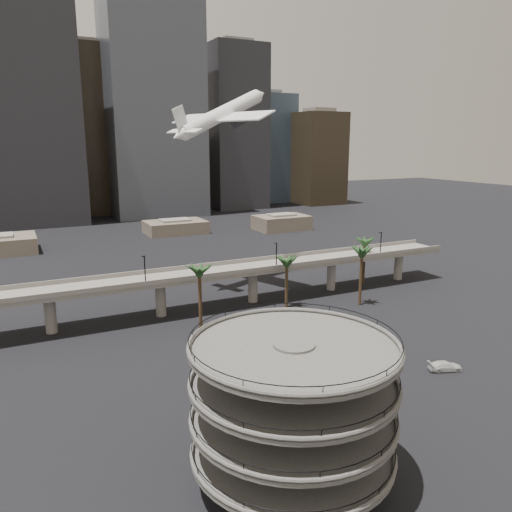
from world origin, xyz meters
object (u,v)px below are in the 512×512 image
overpass (208,277)px  car_b (295,357)px  parking_ramp (293,400)px  car_a (337,375)px  airborne_jet (222,114)px  car_c (445,366)px

overpass → car_b: overpass is taller
parking_ramp → car_a: bearing=43.7°
overpass → airborne_jet: 41.05m
parking_ramp → car_c: 39.49m
car_b → parking_ramp: bearing=118.7°
overpass → car_c: size_ratio=23.95×
parking_ramp → airborne_jet: bearing=72.5°
car_c → car_b: bearing=76.1°
airborne_jet → car_b: (-7.97, -49.65, -42.33)m
overpass → car_a: overpass is taller
airborne_jet → car_c: 77.25m
airborne_jet → car_b: bearing=-122.2°
parking_ramp → car_b: parking_ramp is taller
airborne_jet → car_a: 71.99m
overpass → parking_ramp: bearing=-102.4°
car_b → overpass: bearing=-24.9°
overpass → car_a: 42.01m
overpass → car_a: (5.74, -41.08, -6.63)m
airborne_jet → car_b: size_ratio=6.36×
car_a → airborne_jet: bearing=16.1°
airborne_jet → car_a: bearing=-118.2°
overpass → airborne_jet: (10.91, 16.84, 35.81)m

